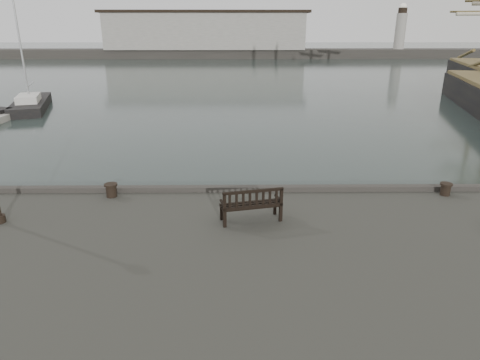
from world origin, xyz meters
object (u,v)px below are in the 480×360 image
object	(u,v)px
yacht_d	(31,106)
bollard_right	(446,189)
bench	(251,211)
bollard_left	(111,190)

from	to	relation	value
yacht_d	bollard_right	bearing A→B (deg)	-61.76
bench	bollard_left	world-z (taller)	bench
bench	yacht_d	world-z (taller)	yacht_d
bench	bollard_left	size ratio (longest dim) A/B	4.09
bollard_left	yacht_d	distance (m)	29.14
bollard_left	yacht_d	xyz separation A→B (m)	(-14.30, 25.34, -1.56)
bollard_left	bench	bearing A→B (deg)	-22.96
bench	bollard_right	world-z (taller)	bench
bollard_left	bollard_right	xyz separation A→B (m)	(11.49, 0.02, -0.02)
bollard_left	bollard_right	distance (m)	11.49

